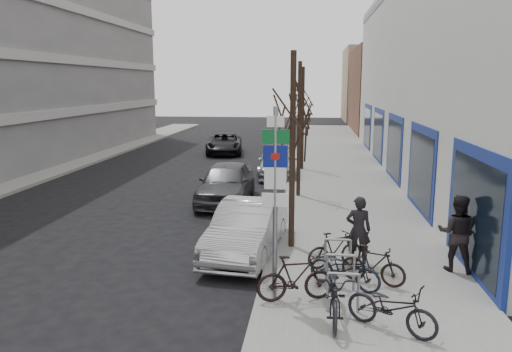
% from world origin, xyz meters
% --- Properties ---
extents(ground, '(120.00, 120.00, 0.00)m').
position_xyz_m(ground, '(0.00, 0.00, 0.00)').
color(ground, black).
rests_on(ground, ground).
extents(sidewalk_east, '(5.00, 70.00, 0.15)m').
position_xyz_m(sidewalk_east, '(4.50, 10.00, 0.07)').
color(sidewalk_east, slate).
rests_on(sidewalk_east, ground).
extents(brick_building_far, '(12.00, 14.00, 8.00)m').
position_xyz_m(brick_building_far, '(13.00, 40.00, 4.00)').
color(brick_building_far, brown).
rests_on(brick_building_far, ground).
extents(tan_building_far, '(13.00, 12.00, 9.00)m').
position_xyz_m(tan_building_far, '(13.50, 55.00, 4.50)').
color(tan_building_far, '#937A5B').
rests_on(tan_building_far, ground).
extents(highway_sign_pole, '(0.55, 0.10, 4.20)m').
position_xyz_m(highway_sign_pole, '(2.40, -0.01, 2.46)').
color(highway_sign_pole, gray).
rests_on(highway_sign_pole, ground).
extents(bike_rack, '(0.66, 2.26, 0.83)m').
position_xyz_m(bike_rack, '(3.80, 0.60, 0.66)').
color(bike_rack, gray).
rests_on(bike_rack, sidewalk_east).
extents(tree_near, '(1.80, 1.80, 5.50)m').
position_xyz_m(tree_near, '(2.60, 3.50, 4.10)').
color(tree_near, black).
rests_on(tree_near, ground).
extents(tree_mid, '(1.80, 1.80, 5.50)m').
position_xyz_m(tree_mid, '(2.60, 10.00, 4.10)').
color(tree_mid, black).
rests_on(tree_mid, ground).
extents(tree_far, '(1.80, 1.80, 5.50)m').
position_xyz_m(tree_far, '(2.60, 16.50, 4.10)').
color(tree_far, black).
rests_on(tree_far, ground).
extents(meter_front, '(0.10, 0.08, 1.27)m').
position_xyz_m(meter_front, '(2.15, 3.00, 0.92)').
color(meter_front, gray).
rests_on(meter_front, sidewalk_east).
extents(meter_mid, '(0.10, 0.08, 1.27)m').
position_xyz_m(meter_mid, '(2.15, 8.50, 0.92)').
color(meter_mid, gray).
rests_on(meter_mid, sidewalk_east).
extents(meter_back, '(0.10, 0.08, 1.27)m').
position_xyz_m(meter_back, '(2.15, 14.00, 0.92)').
color(meter_back, gray).
rests_on(meter_back, sidewalk_east).
extents(bike_near_left, '(0.62, 1.96, 1.19)m').
position_xyz_m(bike_near_left, '(3.63, -0.82, 0.75)').
color(bike_near_left, black).
rests_on(bike_near_left, sidewalk_east).
extents(bike_near_right, '(1.75, 0.92, 1.02)m').
position_xyz_m(bike_near_right, '(2.85, -0.08, 0.66)').
color(bike_near_right, black).
rests_on(bike_near_right, sidewalk_east).
extents(bike_mid_curb, '(1.74, 1.22, 1.03)m').
position_xyz_m(bike_mid_curb, '(3.91, 0.73, 0.67)').
color(bike_mid_curb, black).
rests_on(bike_mid_curb, sidewalk_east).
extents(bike_mid_inner, '(1.57, 1.10, 0.93)m').
position_xyz_m(bike_mid_inner, '(3.75, 1.99, 0.61)').
color(bike_mid_inner, black).
rests_on(bike_mid_inner, sidewalk_east).
extents(bike_far_curb, '(1.77, 1.34, 1.06)m').
position_xyz_m(bike_far_curb, '(4.64, -1.18, 0.68)').
color(bike_far_curb, black).
rests_on(bike_far_curb, sidewalk_east).
extents(bike_far_inner, '(1.56, 0.98, 0.91)m').
position_xyz_m(bike_far_inner, '(4.56, 1.01, 0.61)').
color(bike_far_inner, black).
rests_on(bike_far_inner, sidewalk_east).
extents(parked_car_front, '(2.03, 4.57, 1.46)m').
position_xyz_m(parked_car_front, '(1.40, 3.09, 0.73)').
color(parked_car_front, '#B2B1B7').
rests_on(parked_car_front, ground).
extents(parked_car_mid, '(1.92, 4.73, 1.61)m').
position_xyz_m(parked_car_mid, '(-0.20, 9.01, 0.80)').
color(parked_car_mid, '#444549').
rests_on(parked_car_mid, ground).
extents(parked_car_back, '(2.25, 4.85, 1.37)m').
position_xyz_m(parked_car_back, '(1.40, 14.95, 0.69)').
color(parked_car_back, '#A0A0A5').
rests_on(parked_car_back, ground).
extents(lane_car, '(2.92, 5.19, 1.37)m').
position_xyz_m(lane_car, '(-2.72, 22.84, 0.69)').
color(lane_car, black).
rests_on(lane_car, ground).
extents(pedestrian_near, '(0.64, 0.43, 1.73)m').
position_xyz_m(pedestrian_near, '(4.33, 2.37, 1.02)').
color(pedestrian_near, black).
rests_on(pedestrian_near, sidewalk_east).
extents(pedestrian_far, '(0.82, 0.68, 1.91)m').
position_xyz_m(pedestrian_far, '(6.65, 2.10, 1.10)').
color(pedestrian_far, black).
rests_on(pedestrian_far, sidewalk_east).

